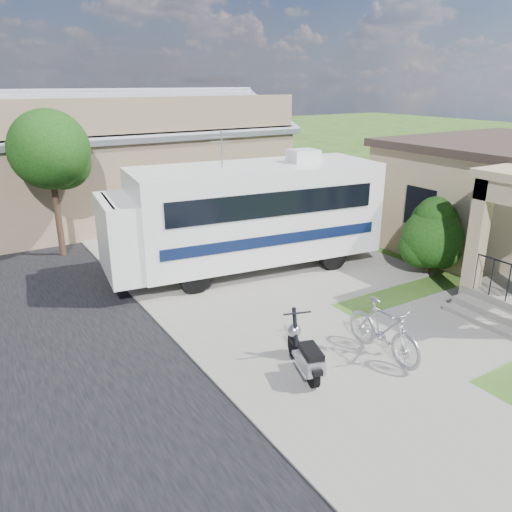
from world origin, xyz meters
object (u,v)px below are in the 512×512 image
motorhome (246,213)px  garden_hose (472,307)px  shrub (432,235)px  scooter (305,354)px  bicycle (383,332)px

motorhome → garden_hose: bearing=-51.4°
shrub → scooter: bearing=-159.3°
motorhome → bicycle: (-0.26, -5.78, -1.16)m
motorhome → garden_hose: motorhome is taller
shrub → bicycle: shrub is taller
shrub → motorhome: bearing=144.4°
garden_hose → motorhome: bearing=121.2°
bicycle → garden_hose: bearing=6.6°
shrub → bicycle: (-4.58, -2.69, -0.60)m
shrub → garden_hose: (-1.08, -2.27, -1.09)m
garden_hose → shrub: bearing=64.6°
scooter → bicycle: bicycle is taller
scooter → bicycle: (1.72, -0.30, 0.11)m
scooter → bicycle: 1.75m
bicycle → scooter: bearing=169.8°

